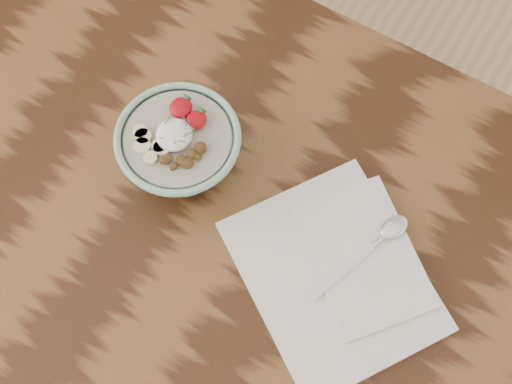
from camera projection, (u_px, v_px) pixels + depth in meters
table at (159, 232)px, 112.50cm from camera, size 160.00×90.00×75.00cm
breakfast_bowl at (180, 149)px, 101.14cm from camera, size 17.64×17.64×11.88cm
napkin at (340, 272)px, 99.55cm from camera, size 36.43×34.78×1.75cm
spoon at (381, 238)px, 99.98cm from camera, size 7.70×17.64×0.94cm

